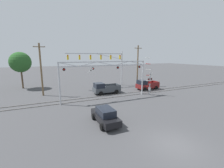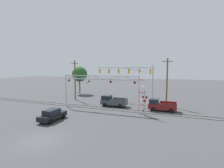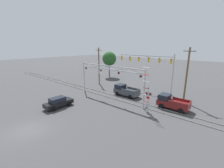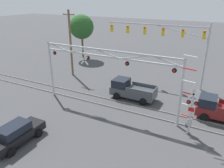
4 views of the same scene
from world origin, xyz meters
The scene contains 12 objects.
ground_plane centered at (0.00, 0.00, 0.00)m, with size 200.00×200.00×0.00m, color #424244.
rail_track_near centered at (0.00, 13.88, 0.05)m, with size 80.00×0.08×0.10m, color gray.
rail_track_far centered at (0.00, 15.31, 0.05)m, with size 80.00×0.08×0.10m, color gray.
crossing_gantry centered at (-0.02, 13.59, 4.37)m, with size 13.79×0.26×5.86m.
crossing_signal_mast centered at (7.75, 12.85, 2.10)m, with size 1.54×0.35×6.40m.
traffic_signal_span centered at (3.84, 22.65, 5.60)m, with size 12.40×0.39×7.73m.
pickup_truck_lead centered at (1.16, 16.80, 0.95)m, with size 4.76×2.26×2.00m.
pickup_truck_following centered at (9.87, 16.41, 0.94)m, with size 4.46×2.26×2.00m.
sedan_waiting centered at (-3.33, 5.66, 0.80)m, with size 1.89×4.29×1.59m.
utility_pole_left centered at (-8.96, 19.95, 4.49)m, with size 1.80×0.28×8.69m.
utility_pole_right centered at (10.46, 20.59, 4.60)m, with size 1.80×0.28×8.91m.
background_tree_beyond_span centered at (-12.77, 28.00, 5.39)m, with size 4.09×4.09×7.46m.
Camera 2 is at (12.59, -13.01, 7.21)m, focal length 28.00 mm.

